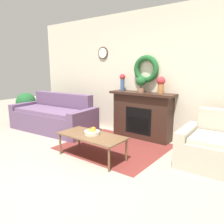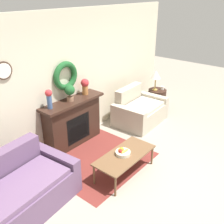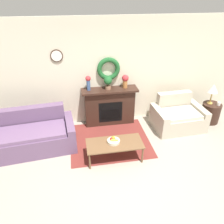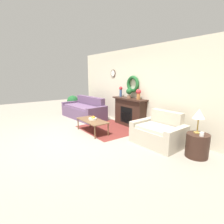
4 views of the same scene
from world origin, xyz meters
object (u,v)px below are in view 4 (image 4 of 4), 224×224
loveseat_right (159,133)px  table_lamp (199,114)px  side_table_by_loveseat (197,145)px  fruit_bowl (93,118)px  vase_on_mantel_left (121,91)px  couch_left (84,110)px  potted_plant_floor_by_couch (73,102)px  vase_on_mantel_right (138,93)px  coffee_table (92,121)px  mug (202,134)px  potted_plant_on_mantel (129,92)px  fireplace (130,112)px

loveseat_right → table_lamp: size_ratio=2.37×
loveseat_right → side_table_by_loveseat: (1.00, 0.09, -0.03)m
fruit_bowl → side_table_by_loveseat: 3.05m
table_lamp → vase_on_mantel_left: (-3.18, 0.37, 0.26)m
couch_left → potted_plant_floor_by_couch: bearing=172.2°
couch_left → potted_plant_floor_by_couch: size_ratio=2.68×
vase_on_mantel_right → coffee_table: bearing=-110.2°
fruit_bowl → loveseat_right: bearing=26.1°
side_table_by_loveseat → vase_on_mantel_right: size_ratio=1.57×
loveseat_right → table_lamp: (0.94, 0.14, 0.66)m
side_table_by_loveseat → table_lamp: (-0.06, 0.05, 0.69)m
coffee_table → fruit_bowl: size_ratio=4.50×
mug → potted_plant_on_mantel: potted_plant_on_mantel is taller
couch_left → table_lamp: bearing=-0.4°
coffee_table → table_lamp: bearing=21.3°
couch_left → coffee_table: bearing=-25.4°
mug → potted_plant_on_mantel: 2.97m
coffee_table → side_table_by_loveseat: side_table_by_loveseat is taller
potted_plant_floor_by_couch → potted_plant_on_mantel: bearing=12.1°
potted_plant_on_mantel → potted_plant_floor_by_couch: potted_plant_on_mantel is taller
coffee_table → mug: (2.96, 0.95, 0.21)m
table_lamp → potted_plant_on_mantel: 2.73m
table_lamp → couch_left: bearing=-175.1°
coffee_table → side_table_by_loveseat: bearing=20.0°
couch_left → table_lamp: size_ratio=4.02×
mug → vase_on_mantel_left: vase_on_mantel_left is taller
fruit_bowl → potted_plant_on_mantel: 1.60m
couch_left → coffee_table: (1.89, -0.69, 0.05)m
table_lamp → fireplace: bearing=172.1°
coffee_table → vase_on_mantel_left: size_ratio=3.17×
loveseat_right → fruit_bowl: loveseat_right is taller
side_table_by_loveseat → potted_plant_on_mantel: bearing=171.7°
vase_on_mantel_left → loveseat_right: bearing=-12.8°
table_lamp → vase_on_mantel_left: vase_on_mantel_left is taller
mug → potted_plant_floor_by_couch: 6.13m
vase_on_mantel_left → potted_plant_floor_by_couch: bearing=-165.5°
loveseat_right → potted_plant_on_mantel: 2.04m
table_lamp → vase_on_mantel_left: bearing=173.3°
fireplace → vase_on_mantel_right: bearing=0.8°
fireplace → potted_plant_floor_by_couch: 3.37m
fruit_bowl → fireplace: bearing=83.8°
loveseat_right → vase_on_mantel_left: size_ratio=3.48×
fruit_bowl → vase_on_mantel_right: 1.71m
loveseat_right → vase_on_mantel_right: bearing=156.1°
coffee_table → potted_plant_floor_by_couch: size_ratio=1.44×
couch_left → potted_plant_on_mantel: potted_plant_on_mantel is taller
mug → vase_on_mantel_left: 3.45m
couch_left → fireplace: bearing=15.5°
fireplace → side_table_by_loveseat: (2.72, -0.42, -0.24)m
mug → vase_on_mantel_right: 2.55m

